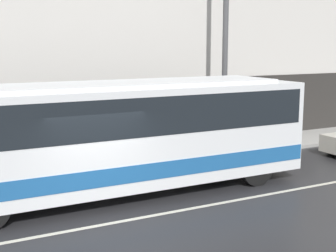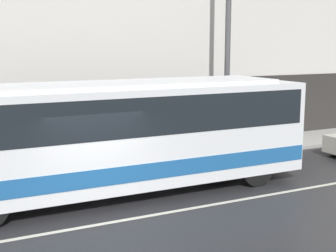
# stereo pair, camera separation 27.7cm
# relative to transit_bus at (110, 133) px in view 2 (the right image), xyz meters

# --- Properties ---
(ground_plane) EXTENTS (60.00, 60.00, 0.00)m
(ground_plane) POSITION_rel_transit_bus_xyz_m (-0.80, -1.98, -1.77)
(ground_plane) COLOR #262628
(sidewalk) EXTENTS (60.00, 2.59, 0.12)m
(sidewalk) POSITION_rel_transit_bus_xyz_m (-0.80, 3.32, -1.71)
(sidewalk) COLOR #A09E99
(sidewalk) RESTS_ON ground_plane
(lane_stripe) EXTENTS (54.00, 0.14, 0.01)m
(lane_stripe) POSITION_rel_transit_bus_xyz_m (-0.80, -1.98, -1.77)
(lane_stripe) COLOR beige
(lane_stripe) RESTS_ON ground_plane
(transit_bus) EXTENTS (11.57, 2.52, 3.14)m
(transit_bus) POSITION_rel_transit_bus_xyz_m (0.00, 0.00, 0.00)
(transit_bus) COLOR white
(transit_bus) RESTS_ON ground_plane
(utility_pole_near) EXTENTS (0.21, 0.21, 7.64)m
(utility_pole_near) POSITION_rel_transit_bus_xyz_m (5.60, 2.76, 2.17)
(utility_pole_near) COLOR #4C4C4F
(utility_pole_near) RESTS_ON sidewalk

